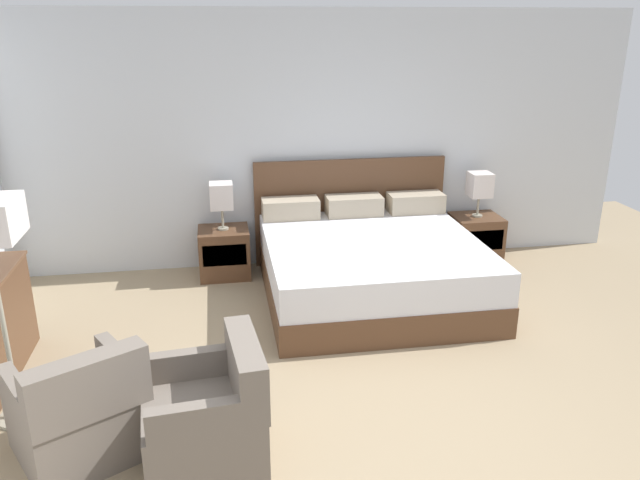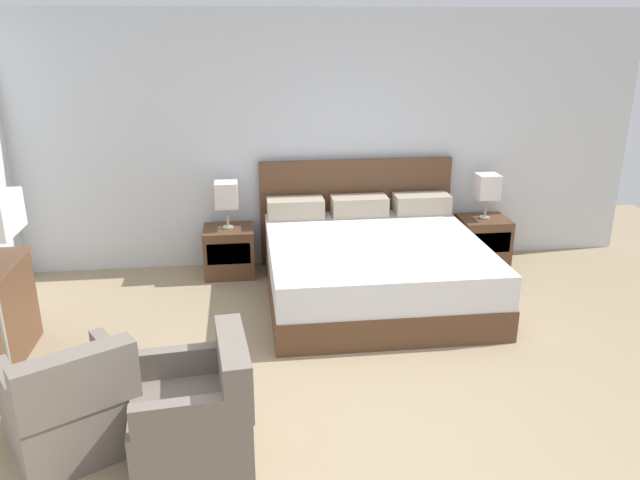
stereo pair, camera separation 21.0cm
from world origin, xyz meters
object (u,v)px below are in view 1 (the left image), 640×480
nightstand_right (475,238)px  armchair_by_window (80,414)px  table_lamp_right (480,185)px  table_lamp_left (221,196)px  nightstand_left (224,252)px  armchair_companion (210,418)px  bed (370,264)px

nightstand_right → armchair_by_window: 4.55m
nightstand_right → table_lamp_right: table_lamp_right is taller
table_lamp_left → armchair_by_window: size_ratio=0.52×
nightstand_left → table_lamp_left: bearing=90.0°
table_lamp_right → armchair_companion: bearing=-134.7°
armchair_by_window → table_lamp_left: bearing=71.6°
armchair_companion → armchair_by_window: bearing=168.0°
bed → armchair_companion: size_ratio=2.70×
bed → table_lamp_left: bed is taller
table_lamp_left → bed: bearing=-28.0°
table_lamp_left → table_lamp_right: 2.73m
nightstand_right → table_lamp_right: (-0.00, 0.00, 0.60)m
nightstand_left → nightstand_right: 2.73m
nightstand_right → armchair_companion: bearing=-134.8°
nightstand_left → nightstand_right: same height
bed → armchair_companion: bed is taller
table_lamp_right → nightstand_right: bearing=-90.0°
table_lamp_left → nightstand_right: bearing=-0.0°
table_lamp_left → armchair_by_window: 2.94m
table_lamp_left → armchair_by_window: (-0.91, -2.74, -0.56)m
nightstand_right → armchair_companion: 4.08m
nightstand_left → armchair_by_window: 2.88m
armchair_companion → table_lamp_left: bearing=87.1°
nightstand_right → table_lamp_right: bearing=90.0°
nightstand_right → table_lamp_left: size_ratio=1.06×
table_lamp_left → table_lamp_right: bearing=0.0°
nightstand_right → armchair_by_window: armchair_by_window is taller
armchair_by_window → nightstand_left: bearing=71.6°
armchair_by_window → bed: bearing=41.5°
nightstand_right → table_lamp_left: table_lamp_left is taller
bed → armchair_companion: 2.65m
table_lamp_left → nightstand_left: bearing=-90.0°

